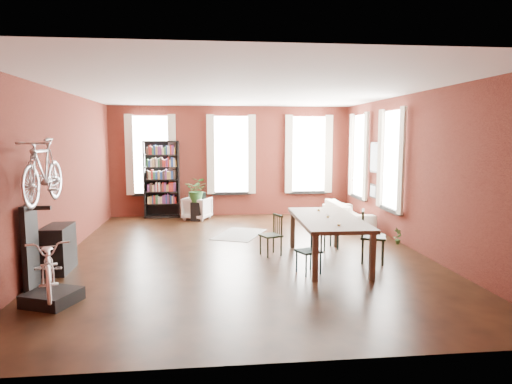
{
  "coord_description": "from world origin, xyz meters",
  "views": [
    {
      "loc": [
        -0.73,
        -8.89,
        2.32
      ],
      "look_at": [
        0.31,
        0.6,
        1.15
      ],
      "focal_mm": 32.0,
      "sensor_mm": 36.0,
      "label": 1
    }
  ],
  "objects": [
    {
      "name": "room",
      "position": [
        0.25,
        0.62,
        2.14
      ],
      "size": [
        9.0,
        9.04,
        3.22
      ],
      "color": "black",
      "rests_on": "ground"
    },
    {
      "name": "dining_table",
      "position": [
        1.48,
        -0.82,
        0.42
      ],
      "size": [
        1.19,
        2.49,
        0.84
      ],
      "primitive_type": "cube",
      "rotation": [
        0.0,
        0.0,
        -0.03
      ],
      "color": "brown",
      "rests_on": "ground"
    },
    {
      "name": "dining_chair_a",
      "position": [
        0.98,
        -1.48,
        0.39
      ],
      "size": [
        0.47,
        0.47,
        0.78
      ],
      "primitive_type": "cube",
      "rotation": [
        0.0,
        0.0,
        -1.19
      ],
      "color": "#1B3C3D",
      "rests_on": "ground"
    },
    {
      "name": "dining_chair_b",
      "position": [
        0.51,
        -0.23,
        0.4
      ],
      "size": [
        0.48,
        0.48,
        0.8
      ],
      "primitive_type": "cube",
      "rotation": [
        0.0,
        0.0,
        -1.19
      ],
      "color": "black",
      "rests_on": "ground"
    },
    {
      "name": "dining_chair_c",
      "position": [
        2.31,
        -0.94,
        0.48
      ],
      "size": [
        0.57,
        0.57,
        0.97
      ],
      "primitive_type": "cube",
      "rotation": [
        0.0,
        0.0,
        1.21
      ],
      "color": "black",
      "rests_on": "ground"
    },
    {
      "name": "dining_chair_d",
      "position": [
        1.76,
        0.17,
        0.41
      ],
      "size": [
        0.46,
        0.46,
        0.83
      ],
      "primitive_type": "cube",
      "rotation": [
        0.0,
        0.0,
        1.8
      ],
      "color": "#1A3A39",
      "rests_on": "ground"
    },
    {
      "name": "bookshelf",
      "position": [
        -2.0,
        4.3,
        1.1
      ],
      "size": [
        1.0,
        0.32,
        2.2
      ],
      "primitive_type": "cube",
      "color": "black",
      "rests_on": "ground"
    },
    {
      "name": "white_armchair",
      "position": [
        -1.0,
        3.88,
        0.35
      ],
      "size": [
        0.87,
        0.85,
        0.69
      ],
      "primitive_type": "imported",
      "rotation": [
        0.0,
        0.0,
        2.73
      ],
      "color": "silver",
      "rests_on": "ground"
    },
    {
      "name": "cream_sofa",
      "position": [
        2.95,
        2.6,
        0.41
      ],
      "size": [
        0.61,
        2.08,
        0.81
      ],
      "primitive_type": "imported",
      "rotation": [
        0.0,
        0.0,
        1.57
      ],
      "color": "beige",
      "rests_on": "ground"
    },
    {
      "name": "striped_rug",
      "position": [
        0.03,
        1.73,
        0.01
      ],
      "size": [
        1.45,
        1.73,
        0.01
      ],
      "primitive_type": "cube",
      "rotation": [
        0.0,
        0.0,
        -0.42
      ],
      "color": "black",
      "rests_on": "ground"
    },
    {
      "name": "bike_trainer",
      "position": [
        -2.89,
        -2.5,
        0.09
      ],
      "size": [
        0.81,
        0.81,
        0.18
      ],
      "primitive_type": "cube",
      "rotation": [
        0.0,
        0.0,
        -0.39
      ],
      "color": "black",
      "rests_on": "ground"
    },
    {
      "name": "bike_wall_rack",
      "position": [
        -3.4,
        -1.8,
        0.65
      ],
      "size": [
        0.16,
        0.6,
        1.3
      ],
      "primitive_type": "cube",
      "color": "black",
      "rests_on": "ground"
    },
    {
      "name": "console_table",
      "position": [
        -3.28,
        -0.9,
        0.4
      ],
      "size": [
        0.4,
        0.8,
        0.8
      ],
      "primitive_type": "cube",
      "color": "black",
      "rests_on": "ground"
    },
    {
      "name": "plant_stand",
      "position": [
        -1.01,
        3.64,
        0.26
      ],
      "size": [
        0.34,
        0.34,
        0.52
      ],
      "primitive_type": "cube",
      "rotation": [
        0.0,
        0.0,
        -0.37
      ],
      "color": "black",
      "rests_on": "ground"
    },
    {
      "name": "plant_by_sofa",
      "position": [
        2.8,
        3.68,
        0.13
      ],
      "size": [
        0.38,
        0.6,
        0.25
      ],
      "primitive_type": "imported",
      "rotation": [
        0.0,
        0.0,
        0.12
      ],
      "color": "#2A5120",
      "rests_on": "ground"
    },
    {
      "name": "plant_small",
      "position": [
        3.37,
        0.38,
        0.06
      ],
      "size": [
        0.31,
        0.4,
        0.13
      ],
      "primitive_type": "imported",
      "rotation": [
        0.0,
        0.0,
        0.4
      ],
      "color": "#2B5823",
      "rests_on": "ground"
    },
    {
      "name": "bicycle_floor",
      "position": [
        -2.89,
        -2.54,
        0.93
      ],
      "size": [
        0.75,
        0.92,
        1.51
      ],
      "primitive_type": "imported",
      "rotation": [
        0.0,
        0.0,
        0.32
      ],
      "color": "silver",
      "rests_on": "bike_trainer"
    },
    {
      "name": "bicycle_hung",
      "position": [
        -3.15,
        -1.8,
        2.13
      ],
      "size": [
        0.47,
        1.0,
        1.66
      ],
      "primitive_type": "imported",
      "color": "#A5A8AD",
      "rests_on": "bike_wall_rack"
    },
    {
      "name": "plant_on_stand",
      "position": [
        -0.99,
        3.65,
        0.79
      ],
      "size": [
        0.78,
        0.82,
        0.53
      ],
      "primitive_type": "imported",
      "rotation": [
        0.0,
        0.0,
        -0.29
      ],
      "color": "#255522",
      "rests_on": "plant_stand"
    }
  ]
}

